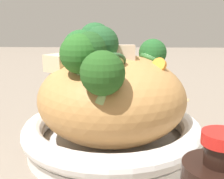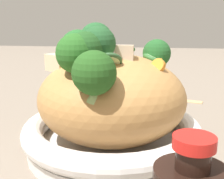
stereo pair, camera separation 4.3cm
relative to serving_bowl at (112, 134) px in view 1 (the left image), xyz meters
The scene contains 8 objects.
ground_plane 0.03m from the serving_bowl, ahead, with size 3.00×3.00×0.00m, color slate.
serving_bowl is the anchor object (origin of this frame).
noodle_heap 0.06m from the serving_bowl, behind, with size 0.22×0.22×0.13m.
broccoli_florets 0.13m from the serving_bowl, 68.65° to the left, with size 0.16×0.22×0.09m.
carrot_coins 0.12m from the serving_bowl, 135.97° to the right, with size 0.11×0.09×0.04m.
zucchini_slices 0.12m from the serving_bowl, 157.92° to the right, with size 0.11×0.15×0.05m.
chicken_chunks 0.12m from the serving_bowl, 13.72° to the right, with size 0.13×0.08×0.04m.
chopsticks_pair 0.32m from the serving_bowl, 104.29° to the right, with size 0.21×0.07×0.01m.
Camera 1 is at (-0.01, 0.42, 0.20)m, focal length 47.94 mm.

